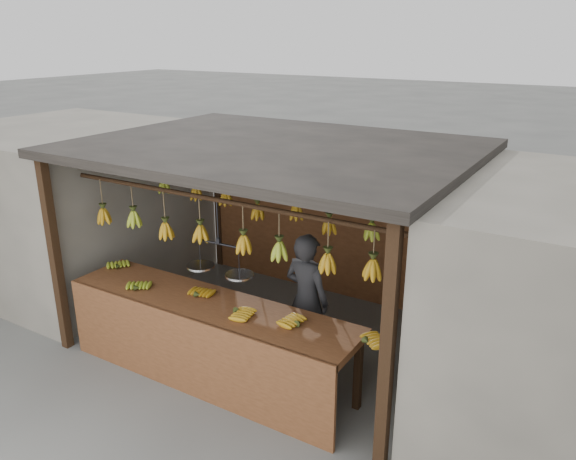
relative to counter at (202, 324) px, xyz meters
The scene contains 8 objects.
ground 1.42m from the counter, 84.88° to the left, with size 80.00×80.00×0.00m, color #5B5B57.
stall 2.01m from the counter, 85.96° to the left, with size 4.30×3.30×2.40m.
neighbor_left 3.73m from the counter, 160.62° to the left, with size 3.00×3.00×2.30m, color slate.
counter is the anchor object (origin of this frame).
hanging_bananas 1.53m from the counter, 84.47° to the left, with size 3.61×2.22×0.40m.
balance_scale 0.63m from the counter, 71.77° to the left, with size 0.77×0.30×0.77m.
vendor 1.18m from the counter, 53.35° to the left, with size 0.56×0.37×1.54m, color #262628.
bag_bundles 3.31m from the counter, 51.51° to the left, with size 0.08×0.26×1.28m.
Camera 1 is at (3.32, -5.17, 3.55)m, focal length 35.00 mm.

